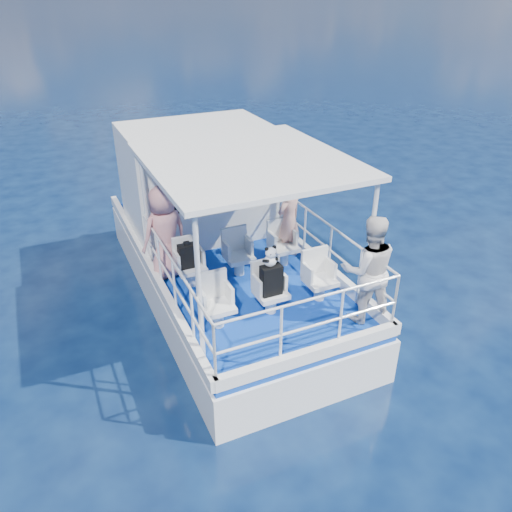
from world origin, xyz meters
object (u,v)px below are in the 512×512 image
(passenger_port_fwd, at_px, (165,233))
(passenger_stbd_aft, at_px, (368,270))
(panda, at_px, (270,256))
(backpack_center, at_px, (271,280))

(passenger_port_fwd, distance_m, passenger_stbd_aft, 3.52)
(passenger_port_fwd, bearing_deg, panda, 107.51)
(passenger_port_fwd, xyz_separation_m, backpack_center, (1.14, -1.86, -0.21))
(passenger_stbd_aft, bearing_deg, passenger_port_fwd, -26.61)
(passenger_port_fwd, height_order, passenger_stbd_aft, passenger_stbd_aft)
(backpack_center, height_order, panda, panda)
(passenger_stbd_aft, relative_size, panda, 5.27)
(passenger_port_fwd, xyz_separation_m, panda, (1.13, -1.84, 0.20))
(backpack_center, xyz_separation_m, panda, (-0.01, 0.02, 0.41))
(passenger_stbd_aft, xyz_separation_m, backpack_center, (-1.28, 0.69, -0.24))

